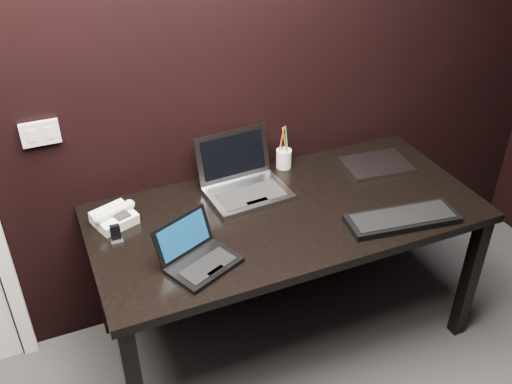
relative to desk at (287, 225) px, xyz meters
name	(u,v)px	position (x,y,z in m)	size (l,w,h in m)	color
wall_back	(185,67)	(-0.30, 0.40, 0.64)	(4.00, 4.00, 0.00)	black
wall_switch	(40,133)	(-0.92, 0.39, 0.46)	(0.15, 0.02, 0.10)	silver
desk	(287,225)	(0.00, 0.00, 0.00)	(1.70, 0.80, 0.74)	black
netbook	(198,256)	(-0.47, -0.18, 0.11)	(0.33, 0.32, 0.17)	black
silver_laptop	(244,183)	(-0.12, 0.21, 0.12)	(0.38, 0.34, 0.25)	#99999E
ext_keyboard	(402,219)	(0.41, -0.27, 0.09)	(0.50, 0.23, 0.03)	black
closed_laptop	(376,165)	(0.56, 0.16, 0.09)	(0.34, 0.26, 0.02)	#96959A
desk_phone	(114,217)	(-0.71, 0.20, 0.11)	(0.20, 0.19, 0.10)	white
mobile_phone	(116,237)	(-0.73, 0.07, 0.11)	(0.05, 0.04, 0.08)	black
pen_cup	(284,158)	(0.14, 0.34, 0.13)	(0.09, 0.09, 0.22)	silver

